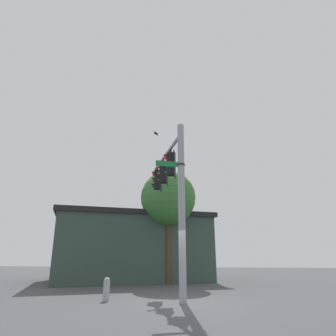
{
  "coord_description": "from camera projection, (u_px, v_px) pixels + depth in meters",
  "views": [
    {
      "loc": [
        -11.03,
        -1.4,
        1.53
      ],
      "look_at": [
        1.96,
        0.87,
        5.6
      ],
      "focal_mm": 31.15,
      "sensor_mm": 36.0,
      "label": 1
    }
  ],
  "objects": [
    {
      "name": "ground_plane",
      "position": [
        183.0,
        304.0,
        10.16
      ],
      "size": [
        80.0,
        80.0,
        0.0
      ],
      "primitive_type": "plane",
      "color": "#4C4C51"
    },
    {
      "name": "signal_pole",
      "position": [
        182.0,
        206.0,
        11.17
      ],
      "size": [
        0.27,
        0.27,
        6.83
      ],
      "primitive_type": "cylinder",
      "color": "gray",
      "rests_on": "ground"
    },
    {
      "name": "mast_arm",
      "position": [
        166.0,
        155.0,
        14.39
      ],
      "size": [
        4.69,
        2.21,
        0.16
      ],
      "primitive_type": "cylinder",
      "rotation": [
        0.0,
        1.57,
        0.42
      ],
      "color": "gray"
    },
    {
      "name": "traffic_light_nearest_pole",
      "position": [
        170.0,
        164.0,
        13.32
      ],
      "size": [
        0.54,
        0.49,
        1.31
      ],
      "color": "black"
    },
    {
      "name": "traffic_light_mid_inner",
      "position": [
        163.0,
        173.0,
        14.66
      ],
      "size": [
        0.54,
        0.49,
        1.31
      ],
      "color": "black"
    },
    {
      "name": "traffic_light_mid_outer",
      "position": [
        157.0,
        180.0,
        16.01
      ],
      "size": [
        0.54,
        0.49,
        1.31
      ],
      "color": "black"
    },
    {
      "name": "street_name_sign",
      "position": [
        175.0,
        164.0,
        11.6
      ],
      "size": [
        0.59,
        1.1,
        0.22
      ],
      "color": "#147238"
    },
    {
      "name": "bird_flying",
      "position": [
        156.0,
        134.0,
        18.46
      ],
      "size": [
        0.44,
        0.29,
        0.12
      ],
      "color": "black"
    },
    {
      "name": "storefront_building",
      "position": [
        129.0,
        248.0,
        21.02
      ],
      "size": [
        12.16,
        12.83,
        4.42
      ],
      "color": "#33473D",
      "rests_on": "ground"
    },
    {
      "name": "tree_by_storefront",
      "position": [
        168.0,
        198.0,
        18.8
      ],
      "size": [
        3.53,
        3.53,
        7.0
      ],
      "color": "#4C3823",
      "rests_on": "ground"
    },
    {
      "name": "fire_hydrant",
      "position": [
        107.0,
        289.0,
        10.91
      ],
      "size": [
        0.35,
        0.24,
        0.82
      ],
      "color": "#99999E",
      "rests_on": "ground"
    }
  ]
}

